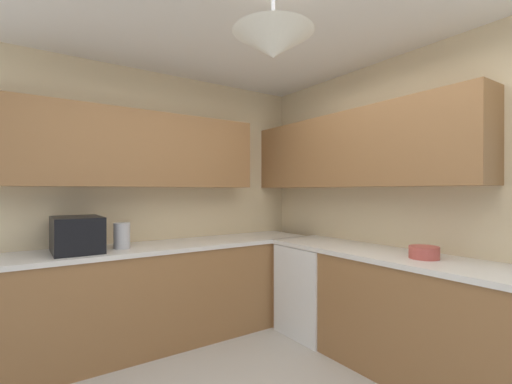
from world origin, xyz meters
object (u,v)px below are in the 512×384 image
(kettle, at_px, (122,236))
(dishwasher, at_px, (316,289))
(bowl, at_px, (424,252))
(microwave, at_px, (77,234))

(kettle, bearing_deg, dishwasher, 69.41)
(kettle, height_order, bowl, kettle)
(microwave, bearing_deg, dishwasher, 72.17)
(microwave, xyz_separation_m, bowl, (1.76, 2.08, -0.10))
(microwave, xyz_separation_m, kettle, (0.02, 0.35, -0.03))
(microwave, height_order, kettle, microwave)
(microwave, distance_m, bowl, 2.73)
(dishwasher, xyz_separation_m, bowl, (1.10, 0.03, 0.52))
(kettle, distance_m, bowl, 2.45)
(microwave, height_order, bowl, microwave)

